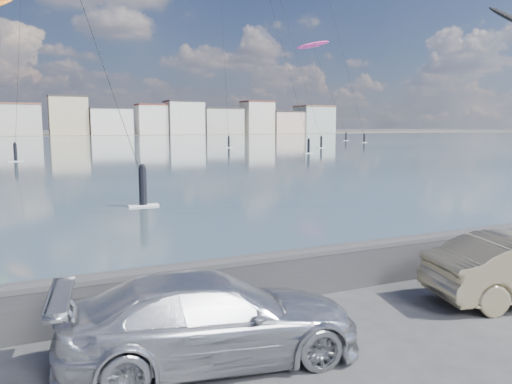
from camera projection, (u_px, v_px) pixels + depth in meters
ground at (304, 360)px, 8.08m from camera, size 700.00×700.00×0.00m
bay_water at (48, 146)px, 90.34m from camera, size 500.00×177.00×0.00m
far_shore_strip at (35, 135)px, 187.88m from camera, size 500.00×60.00×0.00m
seawall at (239, 279)px, 10.43m from camera, size 400.00×0.36×1.08m
far_buildings at (39, 118)px, 175.03m from camera, size 240.79×13.26×14.60m
car_silver at (212, 318)px, 7.99m from camera, size 5.08×2.65×1.41m
kitesurfer_1 at (512, 20)px, 78.76m from camera, size 4.85×13.99×23.25m
kitesurfer_10 at (2, 4)px, 110.18m from camera, size 8.11×18.46×33.59m
kitesurfer_15 at (313, 46)px, 123.82m from camera, size 9.16×12.89×25.13m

